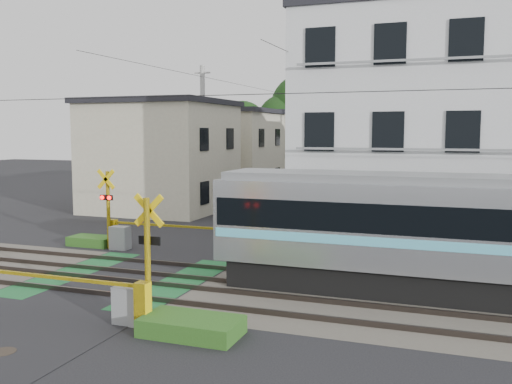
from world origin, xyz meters
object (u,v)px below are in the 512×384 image
at_px(crossing_signal_near, 132,295).
at_px(manhole_cover, 3,352).
at_px(crossing_signal_far, 119,231).
at_px(pedestrian, 318,181).
at_px(apartment_block, 432,128).

xyz_separation_m(crossing_signal_near, manhole_cover, (-1.56, -2.37, -0.70)).
height_order(crossing_signal_far, manhole_cover, crossing_signal_far).
xyz_separation_m(crossing_signal_far, manhole_cover, (3.61, -9.68, -0.70)).
height_order(crossing_signal_near, crossing_signal_far, same).
height_order(pedestrian, manhole_cover, pedestrian).
xyz_separation_m(pedestrian, manhole_cover, (1.51, -32.93, -0.79)).
bearing_deg(apartment_block, manhole_cover, -115.72).
bearing_deg(apartment_block, pedestrian, 117.30).
relative_size(crossing_signal_far, manhole_cover, 9.26).
bearing_deg(pedestrian, crossing_signal_near, 103.20).
relative_size(crossing_signal_near, apartment_block, 0.46).
height_order(apartment_block, manhole_cover, apartment_block).
xyz_separation_m(crossing_signal_near, apartment_block, (5.91, 13.15, 3.94)).
relative_size(apartment_block, manhole_cover, 19.94).
bearing_deg(apartment_block, crossing_signal_near, -114.22).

